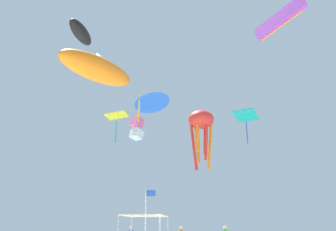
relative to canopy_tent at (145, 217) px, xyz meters
name	(u,v)px	position (x,y,z in m)	size (l,w,h in m)	color
canopy_tent	(145,217)	(0.00, 0.00, 0.00)	(2.61, 3.36, 2.50)	#B2B2B7
banner_flag	(147,217)	(0.60, -2.30, -0.06)	(0.61, 0.06, 3.85)	silver
kite_diamond_teal	(246,117)	(7.86, 12.84, 10.40)	(2.86, 2.82, 3.36)	teal
kite_inflatable_black	(81,33)	(-10.71, 12.04, 21.50)	(1.91, 5.54, 2.16)	black
kite_delta_blue	(151,101)	(-1.93, 11.49, 12.25)	(5.36, 5.36, 3.65)	blue
kite_octopus_red	(201,123)	(3.05, 15.67, 10.81)	(3.81, 3.81, 6.88)	red
kite_parafoil_purple	(280,19)	(10.22, 2.51, 15.33)	(3.91, 2.97, 2.83)	purple
kite_box_pink	(137,128)	(-6.17, 22.86, 12.51)	(2.09, 2.16, 3.25)	pink
kite_diamond_yellow	(117,117)	(-7.30, 16.88, 12.34)	(2.53, 2.55, 3.63)	yellow
kite_inflatable_orange	(97,68)	(-5.44, 4.12, 12.79)	(6.47, 8.02, 3.12)	orange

